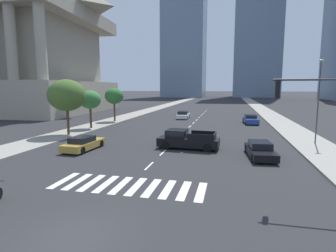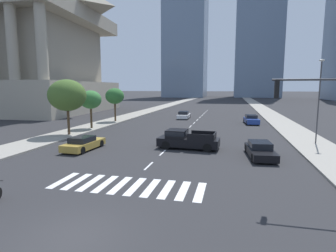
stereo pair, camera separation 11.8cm
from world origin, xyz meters
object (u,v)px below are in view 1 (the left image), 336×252
object	(u,v)px
sedan_blue_1	(251,120)
pickup_truck	(186,139)
sedan_black_2	(260,150)
sedan_white_3	(183,115)
street_tree_third	(114,96)
street_tree_nearest	(67,95)
street_lamp_east	(319,96)
sedan_gold_0	(83,144)
street_tree_second	(90,100)

from	to	relation	value
sedan_blue_1	pickup_truck	bearing A→B (deg)	-25.06
pickup_truck	sedan_black_2	world-z (taller)	pickup_truck
sedan_blue_1	sedan_white_3	distance (m)	12.03
sedan_blue_1	sedan_black_2	distance (m)	20.68
pickup_truck	sedan_white_3	bearing A→B (deg)	-76.47
sedan_black_2	sedan_blue_1	bearing A→B (deg)	172.72
sedan_white_3	street_tree_third	world-z (taller)	street_tree_third
street_tree_nearest	sedan_black_2	bearing A→B (deg)	-14.51
sedan_black_2	street_lamp_east	world-z (taller)	street_lamp_east
pickup_truck	street_lamp_east	xyz separation A→B (m)	(11.90, 4.28, 3.88)
sedan_blue_1	sedan_black_2	xyz separation A→B (m)	(-0.70, -20.67, -0.05)
sedan_gold_0	street_tree_third	bearing A→B (deg)	19.43
sedan_white_3	sedan_gold_0	bearing A→B (deg)	168.65
sedan_white_3	street_tree_third	distance (m)	12.67
sedan_blue_1	street_tree_nearest	world-z (taller)	street_tree_nearest
sedan_black_2	sedan_gold_0	bearing A→B (deg)	-92.18
sedan_gold_0	street_tree_third	distance (m)	19.94
sedan_gold_0	street_lamp_east	xyz separation A→B (m)	(20.57, 6.90, 4.13)
sedan_blue_1	sedan_black_2	size ratio (longest dim) A/B	0.95
sedan_black_2	street_tree_third	world-z (taller)	street_tree_third
street_tree_second	street_tree_nearest	bearing A→B (deg)	-90.00
street_tree_second	street_tree_third	size ratio (longest dim) A/B	0.95
sedan_gold_0	street_tree_second	size ratio (longest dim) A/B	0.91
street_tree_third	street_lamp_east	bearing A→B (deg)	-24.82
pickup_truck	sedan_blue_1	size ratio (longest dim) A/B	1.22
street_tree_second	pickup_truck	bearing A→B (deg)	-31.60
sedan_gold_0	sedan_blue_1	xyz separation A→B (m)	(15.61, 21.49, 0.05)
street_lamp_east	street_tree_second	distance (m)	26.28
sedan_black_2	street_tree_nearest	world-z (taller)	street_tree_nearest
sedan_black_2	street_tree_third	distance (m)	27.37
pickup_truck	sedan_white_3	world-z (taller)	pickup_truck
street_tree_second	sedan_blue_1	bearing A→B (deg)	26.08
pickup_truck	street_tree_third	bearing A→B (deg)	-45.83
sedan_black_2	street_tree_second	bearing A→B (deg)	-122.56
sedan_black_2	pickup_truck	bearing A→B (deg)	-111.43
pickup_truck	sedan_white_3	distance (m)	23.82
sedan_blue_1	street_tree_second	world-z (taller)	street_tree_second
sedan_blue_1	street_tree_second	xyz separation A→B (m)	(-20.95, -10.25, 3.24)
street_tree_nearest	street_tree_second	bearing A→B (deg)	90.00
pickup_truck	street_tree_second	world-z (taller)	street_tree_second
sedan_white_3	street_lamp_east	world-z (taller)	street_lamp_east
pickup_truck	sedan_gold_0	distance (m)	9.06
pickup_truck	street_lamp_east	distance (m)	13.23
sedan_white_3	street_tree_second	world-z (taller)	street_tree_second
street_lamp_east	street_tree_nearest	distance (m)	25.92
sedan_gold_0	sedan_blue_1	size ratio (longest dim) A/B	0.99
street_tree_nearest	street_tree_third	bearing A→B (deg)	90.00
sedan_gold_0	sedan_black_2	distance (m)	14.94
sedan_gold_0	sedan_black_2	world-z (taller)	sedan_black_2
sedan_white_3	street_tree_third	size ratio (longest dim) A/B	0.89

